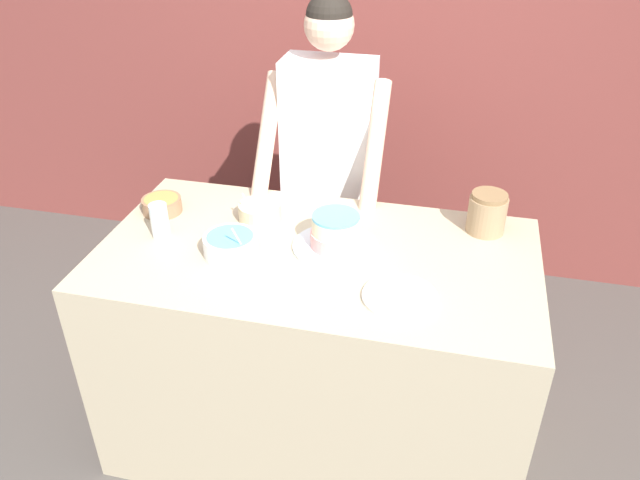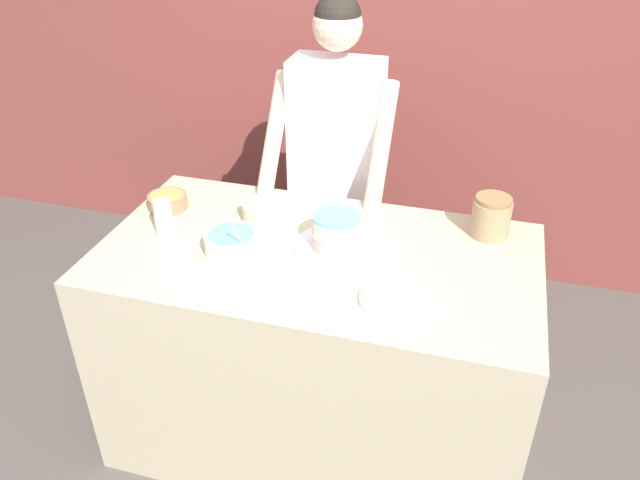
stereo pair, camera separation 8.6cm
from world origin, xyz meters
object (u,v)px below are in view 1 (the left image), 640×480
Objects in this scene: cake at (336,234)px; frosting_bowl_olive at (162,204)px; ceramic_plate at (400,297)px; stoneware_jar at (487,213)px; frosting_bowl_blue at (231,245)px; drinking_glass at (160,221)px; frosting_bowl_white at (260,211)px; person_baker at (328,151)px.

cake is 2.02× the size of frosting_bowl_olive.
stoneware_jar is at bearing 62.47° from ceramic_plate.
cake is at bearing 20.48° from frosting_bowl_blue.
ceramic_plate is at bearing -10.99° from drinking_glass.
frosting_bowl_white is 0.41m from frosting_bowl_olive.
frosting_bowl_white is at bearing 84.88° from frosting_bowl_blue.
frosting_bowl_blue reaches higher than frosting_bowl_olive.
ceramic_plate is (0.27, -0.26, -0.05)m from cake.
frosting_bowl_white is 1.23× the size of drinking_glass.
stoneware_jar is (0.87, 0.12, 0.04)m from frosting_bowl_white.
frosting_bowl_blue is 0.27m from frosting_bowl_white.
frosting_bowl_blue is (-0.19, -0.76, -0.06)m from person_baker.
person_baker is 0.86m from drinking_glass.
stoneware_jar reaches higher than frosting_bowl_blue.
stoneware_jar reaches higher than ceramic_plate.
cake is at bearing -74.68° from person_baker.
frosting_bowl_white is at bearing 158.83° from cake.
cake is at bearing -154.95° from stoneware_jar.
stoneware_jar reaches higher than frosting_bowl_white.
person_baker reaches higher than cake.
frosting_bowl_white is 0.66× the size of ceramic_plate.
frosting_bowl_olive is at bearing -137.54° from person_baker.
drinking_glass is (-0.66, -0.07, 0.01)m from cake.
person_baker is at bearing 105.32° from cake.
frosting_bowl_olive is at bearing 114.42° from drinking_glass.
drinking_glass is 1.24m from stoneware_jar.
frosting_bowl_white is 0.39m from drinking_glass.
frosting_bowl_blue is 0.31m from drinking_glass.
stoneware_jar reaches higher than drinking_glass.
cake is 0.67m from drinking_glass.
frosting_bowl_olive is at bearing 148.27° from frosting_bowl_blue.
person_baker is 10.73× the size of stoneware_jar.
frosting_bowl_blue is 0.65m from ceramic_plate.
drinking_glass is at bearing -173.55° from cake.
person_baker is 0.80m from stoneware_jar.
frosting_bowl_white is at bearing 147.56° from ceramic_plate.
frosting_bowl_blue reaches higher than cake.
cake is 1.62× the size of frosting_bowl_blue.
person_baker is 8.75× the size of frosting_bowl_blue.
person_baker is 0.79m from frosting_bowl_blue.
cake is at bearing 136.71° from ceramic_plate.
frosting_bowl_olive is 1.16× the size of drinking_glass.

